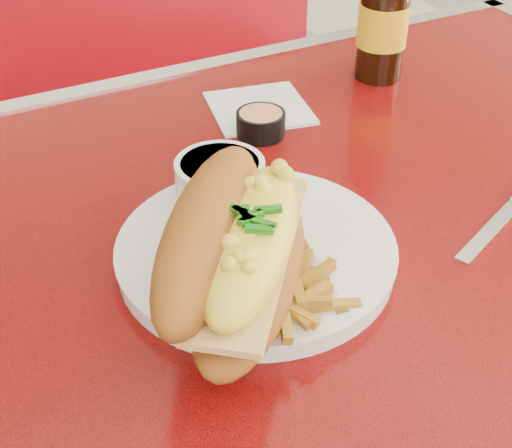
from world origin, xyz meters
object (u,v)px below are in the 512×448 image
dinner_plate (256,252)px  knife (511,208)px  booth_bench_far (94,217)px  gravy_ramekin (220,182)px  beer_bottle (385,6)px  fork (308,257)px  mac_hoagie (236,248)px  sauce_cup_right (261,123)px  diner_table (292,374)px

dinner_plate → knife: (0.25, -0.05, -0.01)m
booth_bench_far → knife: size_ratio=7.07×
gravy_ramekin → beer_bottle: 0.35m
fork → knife: size_ratio=0.94×
fork → beer_bottle: 0.41m
dinner_plate → mac_hoagie: mac_hoagie is taller
dinner_plate → sauce_cup_right: bearing=60.8°
diner_table → mac_hoagie: 0.24m
diner_table → gravy_ramekin: (-0.03, 0.10, 0.19)m
sauce_cup_right → booth_bench_far: bearing=96.5°
booth_bench_far → knife: bearing=-75.9°
dinner_plate → sauce_cup_right: (0.11, 0.19, 0.01)m
diner_table → gravy_ramekin: bearing=106.6°
booth_bench_far → mac_hoagie: 1.01m
dinner_plate → mac_hoagie: (-0.04, -0.04, 0.05)m
booth_bench_far → dinner_plate: size_ratio=3.76×
dinner_plate → fork: (0.03, -0.03, 0.01)m
fork → gravy_ramekin: bearing=19.6°
dinner_plate → diner_table: bearing=-8.1°
diner_table → fork: size_ratio=7.67×
fork → sauce_cup_right: (0.08, 0.23, -0.00)m
sauce_cup_right → knife: (0.14, -0.24, -0.01)m
mac_hoagie → beer_bottle: beer_bottle is taller
booth_bench_far → gravy_ramekin: bearing=-92.3°
booth_bench_far → beer_bottle: (0.28, -0.55, 0.58)m
knife → diner_table: bearing=146.8°
gravy_ramekin → fork: bearing=-80.4°
beer_bottle → knife: bearing=-101.4°
sauce_cup_right → mac_hoagie: bearing=-122.0°
diner_table → beer_bottle: beer_bottle is taller
fork → beer_bottle: (0.28, 0.29, 0.07)m
diner_table → beer_bottle: 0.46m
mac_hoagie → fork: bearing=-43.7°
mac_hoagie → fork: 0.08m
diner_table → gravy_ramekin: gravy_ramekin is taller
mac_hoagie → fork: size_ratio=1.54×
booth_bench_far → sauce_cup_right: bearing=-83.5°
sauce_cup_right → diner_table: bearing=-109.2°
gravy_ramekin → diner_table: bearing=-73.4°
gravy_ramekin → sauce_cup_right: size_ratio=1.68×
knife → fork: bearing=154.6°
mac_hoagie → beer_bottle: size_ratio=1.01×
diner_table → mac_hoagie: size_ratio=4.98×
diner_table → beer_bottle: bearing=43.8°
gravy_ramekin → knife: size_ratio=0.65×
dinner_plate → knife: dinner_plate is taller
booth_bench_far → fork: booth_bench_far is taller
fork → sauce_cup_right: size_ratio=2.45×
fork → booth_bench_far: bearing=9.5°
diner_table → booth_bench_far: size_ratio=1.03×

